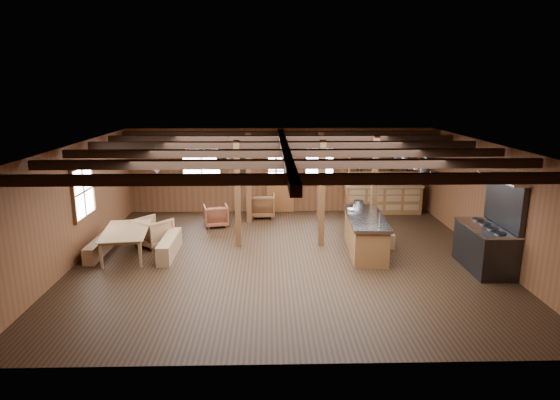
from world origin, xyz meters
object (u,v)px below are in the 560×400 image
at_px(commercial_range, 489,241).
at_px(armchair_c, 153,232).
at_px(kitchen_island, 365,234).
at_px(armchair_a, 216,216).
at_px(armchair_b, 262,205).
at_px(dining_table, 128,243).

height_order(commercial_range, armchair_c, commercial_range).
bearing_deg(armchair_c, kitchen_island, -149.84).
bearing_deg(commercial_range, armchair_a, 151.54).
bearing_deg(armchair_b, armchair_a, 35.34).
bearing_deg(armchair_a, armchair_b, -156.48).
xyz_separation_m(dining_table, armchair_b, (3.30, 3.48, 0.04)).
relative_size(dining_table, armchair_a, 2.65).
distance_m(dining_table, armchair_c, 0.89).
distance_m(armchair_a, armchair_b, 1.70).
relative_size(kitchen_island, armchair_c, 3.09).
bearing_deg(armchair_a, armchair_c, 37.44).
distance_m(dining_table, armchair_a, 3.14).
relative_size(armchair_b, armchair_c, 1.01).
bearing_deg(armchair_a, commercial_range, 139.55).
bearing_deg(armchair_a, kitchen_island, 137.87).
bearing_deg(kitchen_island, armchair_a, 153.34).
bearing_deg(kitchen_island, armchair_c, 176.93).
distance_m(commercial_range, dining_table, 8.62).
bearing_deg(kitchen_island, dining_table, -175.21).
bearing_deg(dining_table, kitchen_island, -96.19).
bearing_deg(armchair_c, dining_table, 96.75).
height_order(commercial_range, dining_table, commercial_range).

